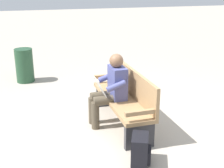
# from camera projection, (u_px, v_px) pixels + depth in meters

# --- Properties ---
(ground_plane) EXTENTS (40.00, 40.00, 0.00)m
(ground_plane) POSITION_uv_depth(u_px,v_px,m) (121.00, 123.00, 5.08)
(ground_plane) COLOR #A89E8E
(bench_near) EXTENTS (1.81, 0.52, 0.90)m
(bench_near) POSITION_uv_depth(u_px,v_px,m) (126.00, 97.00, 4.95)
(bench_near) COLOR #9E7A51
(bench_near) RESTS_ON ground
(person_seated) EXTENTS (0.58, 0.58, 1.18)m
(person_seated) POSITION_uv_depth(u_px,v_px,m) (111.00, 88.00, 4.88)
(person_seated) COLOR #474C84
(person_seated) RESTS_ON ground
(backpack) EXTENTS (0.39, 0.34, 0.41)m
(backpack) POSITION_uv_depth(u_px,v_px,m) (140.00, 151.00, 3.91)
(backpack) COLOR black
(backpack) RESTS_ON ground
(trash_bin) EXTENTS (0.40, 0.40, 0.78)m
(trash_bin) POSITION_uv_depth(u_px,v_px,m) (24.00, 65.00, 7.03)
(trash_bin) COLOR #23472D
(trash_bin) RESTS_ON ground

